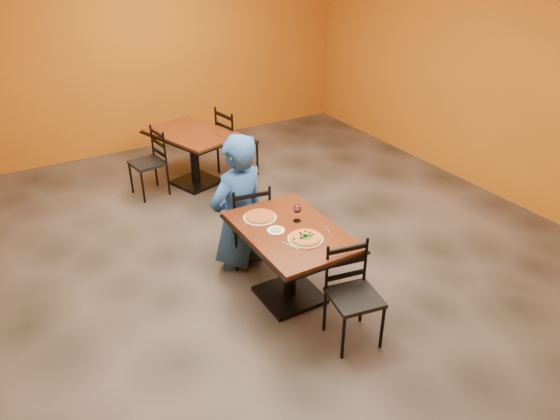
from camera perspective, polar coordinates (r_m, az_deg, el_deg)
floor at (r=5.33m, az=-1.72°, el=-6.72°), size 7.00×8.00×0.01m
wall_back at (r=8.25m, az=-15.95°, el=16.53°), size 7.00×0.01×3.00m
wall_right at (r=6.93m, az=25.07°, el=12.81°), size 0.01×8.00×3.00m
table_main at (r=4.66m, az=1.15°, el=-4.21°), size 0.83×1.23×0.75m
table_second at (r=7.01m, az=-9.62°, el=7.08°), size 1.16×1.42×0.75m
chair_main_near at (r=4.31m, az=8.32°, el=-9.68°), size 0.46×0.46×0.87m
chair_main_far at (r=5.30m, az=-3.70°, el=-1.26°), size 0.46×0.46×0.90m
chair_second_left at (r=6.88m, az=-14.55°, el=5.05°), size 0.45×0.45×0.88m
chair_second_right at (r=7.27m, az=-4.82°, el=7.61°), size 0.51×0.51×0.98m
diner at (r=5.12m, az=-4.74°, el=0.95°), size 0.77×0.60×1.42m
plate_main at (r=4.42m, az=2.85°, el=-3.25°), size 0.31×0.31×0.01m
pizza_main at (r=4.41m, az=2.86°, el=-3.07°), size 0.28×0.28×0.02m
plate_far at (r=4.74m, az=-2.26°, el=-0.85°), size 0.31×0.31×0.01m
pizza_far at (r=4.73m, az=-2.26°, el=-0.69°), size 0.28×0.28×0.02m
side_plate at (r=4.53m, az=-0.45°, el=-2.30°), size 0.16×0.16×0.01m
dip at (r=4.53m, az=-0.45°, el=-2.20°), size 0.09×0.09×0.01m
wine_glass at (r=4.65m, az=1.92°, el=-0.26°), size 0.08×0.08×0.18m
fork at (r=4.33m, az=1.15°, el=-3.98°), size 0.08×0.18×0.00m
knife at (r=4.56m, az=5.51°, el=-2.28°), size 0.07×0.21×0.00m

